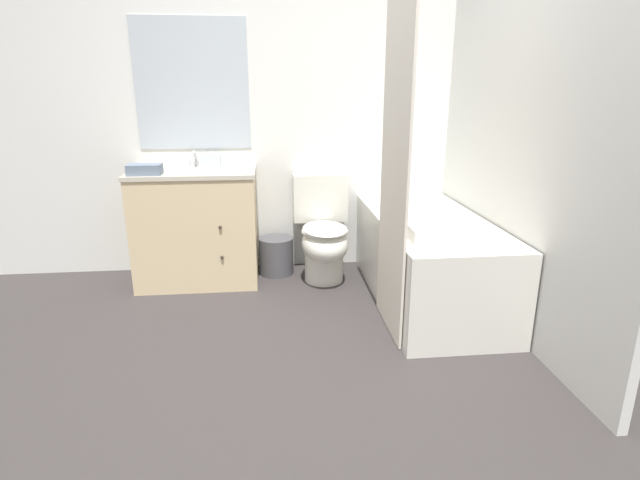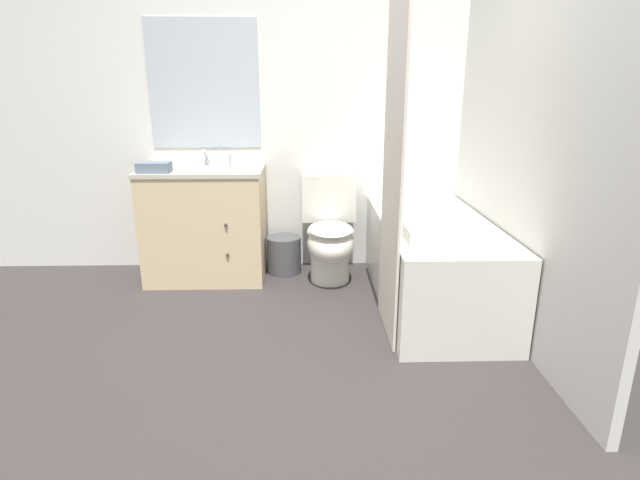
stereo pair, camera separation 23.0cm
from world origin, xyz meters
name	(u,v)px [view 2 (the right image)]	position (x,y,z in m)	size (l,w,h in m)	color
ground_plane	(308,386)	(0.00, 0.00, 0.00)	(14.00, 14.00, 0.00)	#383333
wall_back	(305,109)	(-0.01, 1.81, 1.25)	(8.00, 0.06, 2.50)	silver
wall_right	(511,115)	(1.23, 0.89, 1.25)	(0.05, 2.78, 2.50)	silver
vanity_cabinet	(206,223)	(-0.76, 1.51, 0.43)	(0.89, 0.58, 0.84)	beige
sink_faucet	(207,160)	(-0.76, 1.69, 0.88)	(0.14, 0.12, 0.12)	silver
toilet	(330,233)	(0.17, 1.44, 0.36)	(0.42, 0.67, 0.77)	silver
bathtub	(432,261)	(0.84, 0.99, 0.29)	(0.70, 1.58, 0.57)	silver
shower_curtain	(393,172)	(0.48, 0.59, 0.96)	(0.02, 0.58, 1.91)	silver
wastebasket	(284,255)	(-0.18, 1.59, 0.14)	(0.27, 0.27, 0.29)	#4C4C51
tissue_box	(221,160)	(-0.64, 1.66, 0.89)	(0.14, 0.12, 0.11)	silver
hand_towel_folded	(154,167)	(-1.05, 1.33, 0.88)	(0.22, 0.13, 0.07)	slate
bath_towel_folded	(434,235)	(0.72, 0.54, 0.61)	(0.32, 0.25, 0.08)	white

